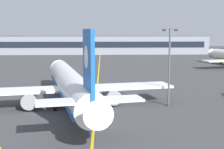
{
  "coord_description": "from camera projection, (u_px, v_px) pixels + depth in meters",
  "views": [
    {
      "loc": [
        -0.01,
        -38.3,
        11.51
      ],
      "look_at": [
        2.24,
        11.54,
        4.8
      ],
      "focal_mm": 52.98,
      "sensor_mm": 36.0,
      "label": 1
    }
  ],
  "objects": [
    {
      "name": "ground_plane",
      "position": [
        98.0,
        127.0,
        39.45
      ],
      "size": [
        400.0,
        400.0,
        0.0
      ],
      "primitive_type": "plane",
      "color": "#3D3D3F"
    },
    {
      "name": "safety_cone_by_nose_gear",
      "position": [
        83.0,
        86.0,
        66.58
      ],
      "size": [
        0.44,
        0.44,
        0.55
      ],
      "color": "orange",
      "rests_on": "ground"
    },
    {
      "name": "terminal_building",
      "position": [
        82.0,
        45.0,
        160.35
      ],
      "size": [
        121.71,
        12.4,
        9.16
      ],
      "color": "gray",
      "rests_on": "ground"
    },
    {
      "name": "taxiway_centreline",
      "position": [
        97.0,
        86.0,
        69.16
      ],
      "size": [
        3.13,
        179.98,
        0.01
      ],
      "primitive_type": "cube",
      "rotation": [
        0.0,
        0.0,
        -0.02
      ],
      "color": "yellow",
      "rests_on": "ground"
    },
    {
      "name": "apron_lamp_post",
      "position": [
        169.0,
        65.0,
        49.9
      ],
      "size": [
        2.24,
        0.9,
        11.85
      ],
      "color": "#515156",
      "rests_on": "ground"
    },
    {
      "name": "airliner_foreground",
      "position": [
        71.0,
        85.0,
        49.61
      ],
      "size": [
        32.32,
        41.23,
        11.65
      ],
      "color": "white",
      "rests_on": "ground"
    }
  ]
}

